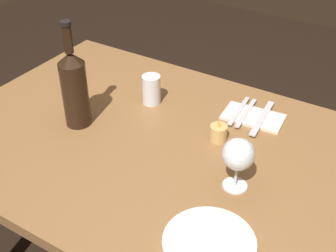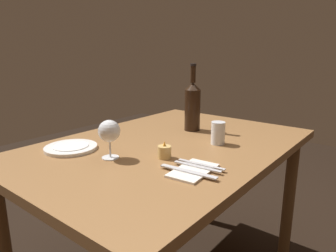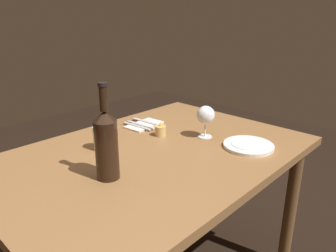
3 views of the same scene
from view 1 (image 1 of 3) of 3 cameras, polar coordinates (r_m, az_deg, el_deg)
dining_table at (r=1.40m, az=-1.40°, el=-4.95°), size 1.30×0.90×0.74m
wine_glass_left at (r=1.14m, az=8.87°, el=-3.67°), size 0.08×0.08×0.15m
wine_bottle at (r=1.38m, az=-11.75°, el=4.79°), size 0.08×0.08×0.34m
water_tumbler at (r=1.50m, az=-2.11°, el=4.44°), size 0.06×0.06×0.10m
votive_candle at (r=1.35m, az=6.39°, el=-0.91°), size 0.05×0.05×0.07m
dinner_plate at (r=1.06m, az=5.22°, el=-14.44°), size 0.21×0.21×0.02m
folded_napkin at (r=1.47m, az=10.70°, el=1.14°), size 0.20×0.13×0.01m
fork_inner at (r=1.47m, az=9.83°, el=1.64°), size 0.03×0.18×0.00m
fork_outer at (r=1.48m, az=8.95°, el=1.92°), size 0.03×0.18×0.00m
table_knife at (r=1.46m, az=11.81°, el=1.00°), size 0.04×0.21×0.00m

